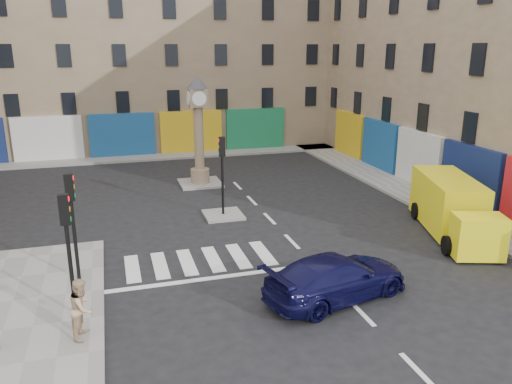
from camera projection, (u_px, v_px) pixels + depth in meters
name	position (u px, v px, depth m)	size (l,w,h in m)	color
ground	(333.00, 284.00, 17.01)	(120.00, 120.00, 0.00)	black
sidewalk_right	(397.00, 186.00, 28.57)	(2.60, 30.00, 0.15)	gray
sidewalk_far	(153.00, 157.00, 36.31)	(32.00, 2.40, 0.15)	gray
island_near	(223.00, 215.00, 23.80)	(1.80, 1.80, 0.12)	gray
island_far	(200.00, 183.00, 29.32)	(2.40, 2.40, 0.12)	gray
building_right	(507.00, 43.00, 28.07)	(10.00, 30.00, 16.00)	#9C8166
building_far	(140.00, 37.00, 39.28)	(32.00, 10.00, 17.00)	#8B785D
traffic_light_left_near	(67.00, 235.00, 14.18)	(0.28, 0.22, 3.70)	black
traffic_light_left_far	(72.00, 210.00, 16.39)	(0.28, 0.22, 3.70)	black
traffic_light_island	(222.00, 163.00, 23.09)	(0.28, 0.22, 3.70)	black
clock_pillar	(198.00, 124.00, 28.34)	(1.20, 1.20, 6.10)	#9C8166
navy_sedan	(337.00, 277.00, 15.90)	(2.01, 4.95, 1.44)	black
yellow_van	(452.00, 207.00, 21.40)	(3.75, 6.64, 2.32)	yellow
pedestrian_tan	(82.00, 308.00, 13.48)	(0.82, 0.64, 1.69)	tan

